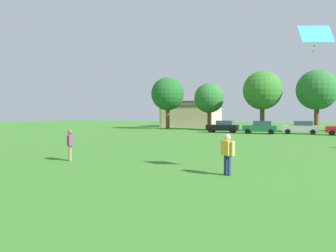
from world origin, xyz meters
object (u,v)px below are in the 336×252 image
(parked_car_green_1, at_px, (261,127))
(bystander_near_trees, at_px, (70,142))
(tree_left, at_px, (209,98))
(parked_car_black_0, at_px, (223,126))
(adult_bystander, at_px, (228,151))
(tree_far_left, at_px, (168,94))
(tree_right, at_px, (317,90))
(parked_car_silver_2, at_px, (301,127))
(kite, at_px, (316,35))
(tree_center, at_px, (262,91))

(parked_car_green_1, bearing_deg, bystander_near_trees, 76.78)
(bystander_near_trees, bearing_deg, parked_car_green_1, 131.10)
(tree_left, bearing_deg, parked_car_black_0, -62.65)
(adult_bystander, relative_size, parked_car_black_0, 0.40)
(tree_far_left, height_order, tree_right, tree_far_left)
(parked_car_silver_2, xyz_separation_m, tree_right, (2.04, 5.12, 5.08))
(kite, relative_size, tree_left, 0.18)
(kite, xyz_separation_m, parked_car_black_0, (-10.38, 30.48, -4.84))
(parked_car_silver_2, bearing_deg, parked_car_black_0, 3.03)
(bystander_near_trees, bearing_deg, parked_car_black_0, 140.86)
(tree_left, distance_m, tree_center, 8.98)
(tree_left, height_order, tree_center, tree_center)
(parked_car_silver_2, xyz_separation_m, tree_left, (-14.04, 7.24, 4.33))
(bystander_near_trees, xyz_separation_m, tree_right, (13.89, 35.93, 4.92))
(adult_bystander, height_order, parked_car_silver_2, adult_bystander)
(parked_car_green_1, height_order, tree_center, tree_center)
(adult_bystander, relative_size, bystander_near_trees, 1.00)
(tree_center, bearing_deg, kite, -81.00)
(tree_far_left, height_order, tree_center, tree_center)
(kite, xyz_separation_m, tree_center, (-5.72, 36.13, 0.37))
(tree_far_left, xyz_separation_m, tree_center, (16.15, -2.36, 0.02))
(tree_left, relative_size, tree_right, 0.87)
(kite, xyz_separation_m, parked_car_silver_2, (-0.36, 31.01, -4.84))
(parked_car_silver_2, relative_size, tree_right, 0.49)
(kite, relative_size, tree_center, 0.15)
(parked_car_green_1, xyz_separation_m, tree_center, (-0.46, 6.36, 5.20))
(tree_far_left, distance_m, tree_right, 23.67)
(tree_far_left, bearing_deg, parked_car_green_1, -27.70)
(bystander_near_trees, relative_size, parked_car_green_1, 0.40)
(adult_bystander, xyz_separation_m, tree_far_left, (-18.54, 39.32, 5.01))
(adult_bystander, bearing_deg, tree_far_left, 159.14)
(tree_center, bearing_deg, tree_right, 0.02)
(parked_car_silver_2, bearing_deg, bystander_near_trees, 68.97)
(tree_center, bearing_deg, adult_bystander, -86.29)
(tree_left, bearing_deg, tree_right, -7.51)
(parked_car_green_1, distance_m, tree_center, 8.23)
(adult_bystander, bearing_deg, tree_left, 149.70)
(parked_car_black_0, bearing_deg, parked_car_silver_2, -176.97)
(parked_car_green_1, xyz_separation_m, parked_car_silver_2, (4.90, 1.25, 0.00))
(bystander_near_trees, height_order, parked_car_silver_2, bystander_near_trees)
(bystander_near_trees, xyz_separation_m, parked_car_black_0, (1.83, 30.28, -0.16))
(parked_car_green_1, xyz_separation_m, tree_far_left, (-16.61, 8.72, 5.18))
(adult_bystander, distance_m, bystander_near_trees, 8.94)
(parked_car_black_0, xyz_separation_m, tree_right, (12.06, 5.65, 5.08))
(adult_bystander, distance_m, parked_car_silver_2, 31.98)
(parked_car_green_1, bearing_deg, tree_far_left, -27.70)
(tree_right, bearing_deg, kite, -92.66)
(bystander_near_trees, relative_size, tree_right, 0.20)
(tree_left, bearing_deg, kite, -69.37)
(parked_car_green_1, distance_m, tree_right, 10.70)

